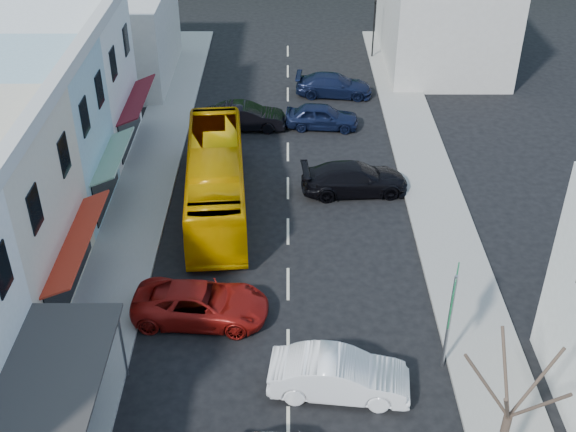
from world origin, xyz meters
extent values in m
plane|color=black|center=(0.00, 0.00, 0.00)|extent=(120.00, 120.00, 0.00)
cube|color=gray|center=(-7.50, 10.00, 0.07)|extent=(3.00, 52.00, 0.15)
cube|color=gray|center=(7.50, 10.00, 0.07)|extent=(3.00, 52.00, 0.15)
cube|color=#5C121B|center=(-8.40, -5.50, 3.05)|extent=(1.30, 7.65, 0.08)
cube|color=#AD2917|center=(-8.40, 3.00, 3.05)|extent=(1.30, 6.80, 0.08)
cube|color=#94B5BC|center=(-12.50, 10.00, 4.00)|extent=(7.00, 6.00, 8.00)
cube|color=#195926|center=(-8.40, 10.00, 3.05)|extent=(1.30, 5.10, 0.08)
cube|color=silver|center=(-12.50, 16.50, 4.00)|extent=(7.00, 7.00, 8.00)
cube|color=#5C121B|center=(-8.40, 16.50, 3.05)|extent=(1.30, 5.95, 0.08)
cube|color=#B7B2A8|center=(-12.00, 27.00, 3.00)|extent=(8.00, 10.00, 6.00)
cube|color=#B7B2A8|center=(11.00, 30.00, 3.50)|extent=(8.00, 12.00, 7.00)
imported|color=#E29C00|center=(-3.56, 10.20, 1.55)|extent=(3.46, 11.77, 3.10)
imported|color=white|center=(1.81, -2.20, 0.70)|extent=(4.57, 2.27, 1.40)
imported|color=maroon|center=(-3.51, 1.80, 0.70)|extent=(4.74, 2.26, 1.40)
imported|color=black|center=(3.44, 11.63, 0.70)|extent=(4.64, 2.21, 1.40)
imported|color=black|center=(2.05, 19.10, 0.70)|extent=(4.54, 2.19, 1.40)
imported|color=black|center=(-2.55, 18.97, 0.70)|extent=(4.41, 1.83, 1.40)
imported|color=black|center=(3.04, 23.85, 0.70)|extent=(4.65, 2.25, 1.40)
imported|color=black|center=(-8.33, 0.11, 1.00)|extent=(0.58, 0.70, 1.70)
camera|label=1|loc=(-0.02, -20.43, 19.67)|focal=45.00mm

